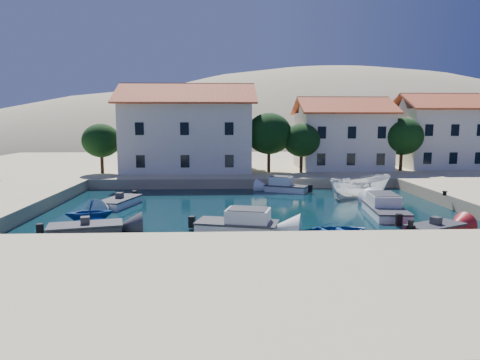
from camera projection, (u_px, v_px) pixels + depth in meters
name	position (u px, v px, depth m)	size (l,w,h in m)	color
ground	(263.00, 250.00, 21.94)	(400.00, 400.00, 0.00)	black
quay_south	(279.00, 286.00, 15.93)	(52.00, 12.00, 1.00)	#C4B286
quay_north	(252.00, 165.00, 59.56)	(80.00, 36.00, 1.00)	#C4B286
hills	(288.00, 208.00, 148.33)	(254.00, 176.00, 99.00)	tan
building_left	(188.00, 127.00, 48.59)	(14.70, 9.45, 9.70)	silver
building_mid	(342.00, 132.00, 50.40)	(10.50, 8.40, 8.30)	silver
building_right	(437.00, 130.00, 51.84)	(9.45, 8.40, 8.80)	silver
trees	(283.00, 137.00, 46.65)	(37.30, 5.30, 6.45)	#382314
bollards	(304.00, 212.00, 25.72)	(29.36, 9.56, 0.30)	black
motorboat_grey_sw	(86.00, 229.00, 24.99)	(4.50, 2.80, 1.25)	#35353A
cabin_cruiser_south	(237.00, 224.00, 25.57)	(5.20, 3.21, 1.60)	white
rowboat_south	(334.00, 237.00, 24.33)	(3.05, 4.26, 0.88)	#1B4C95
motorboat_red_se	(435.00, 230.00, 24.94)	(3.98, 3.10, 1.25)	maroon
cabin_cruiser_east	(386.00, 209.00, 29.99)	(2.82, 5.69, 1.60)	white
boat_east	(360.00, 198.00, 36.73)	(2.10, 5.59, 2.16)	white
motorboat_white_ne	(359.00, 189.00, 39.58)	(2.40, 3.61, 1.25)	white
rowboat_west	(90.00, 221.00, 28.20)	(2.59, 3.00, 1.58)	#1B4C95
motorboat_white_west	(120.00, 202.00, 33.31)	(2.91, 4.51, 1.25)	white
cabin_cruiser_north	(286.00, 187.00, 39.93)	(4.20, 3.14, 1.60)	white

